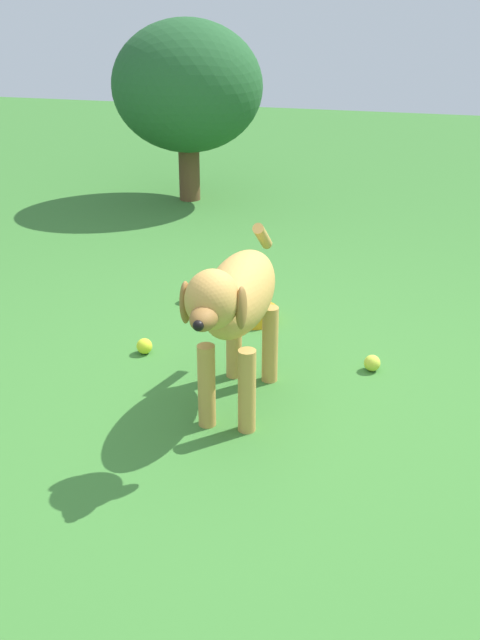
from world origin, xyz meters
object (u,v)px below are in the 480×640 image
object	(u,v)px
dog	(236,302)
tennis_ball_3	(188,296)
water_bowl	(254,314)
tennis_ball_2	(144,346)
tennis_ball_0	(372,363)

from	to	relation	value
dog	tennis_ball_3	bearing A→B (deg)	-152.41
tennis_ball_3	water_bowl	world-z (taller)	tennis_ball_3
dog	tennis_ball_2	distance (m)	0.71
tennis_ball_3	water_bowl	bearing A→B (deg)	159.77
water_bowl	tennis_ball_2	bearing A→B (deg)	50.40
dog	water_bowl	distance (m)	0.88
tennis_ball_0	water_bowl	xyz separation A→B (m)	(0.57, -0.36, -0.00)
tennis_ball_0	tennis_ball_2	distance (m)	0.94
tennis_ball_0	tennis_ball_2	bearing A→B (deg)	4.88
dog	tennis_ball_0	world-z (taller)	dog
tennis_ball_0	tennis_ball_2	world-z (taller)	same
tennis_ball_3	water_bowl	distance (m)	0.38
tennis_ball_2	tennis_ball_3	xyz separation A→B (m)	(-0.01, -0.57, 0.00)
tennis_ball_0	water_bowl	bearing A→B (deg)	-32.27
tennis_ball_3	water_bowl	size ratio (longest dim) A/B	0.30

